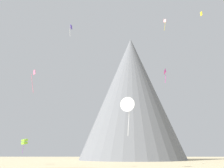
# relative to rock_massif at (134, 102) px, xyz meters

# --- Properties ---
(rock_massif) EXTENTS (64.45, 64.45, 55.70)m
(rock_massif) POSITION_rel_rock_massif_xyz_m (0.00, 0.00, 0.00)
(rock_massif) COLOR slate
(rock_massif) RESTS_ON ground_plane
(kite_rainbow_mid) EXTENTS (0.98, 0.82, 5.08)m
(kite_rainbow_mid) POSITION_rel_rock_massif_xyz_m (-25.50, -69.53, -6.45)
(kite_rainbow_mid) COLOR #E5668C
(kite_red_high) EXTENTS (0.70, 0.52, 3.48)m
(kite_red_high) POSITION_rel_rock_massif_xyz_m (5.76, -54.07, 13.07)
(kite_red_high) COLOR red
(kite_indigo_high) EXTENTS (0.61, 1.15, 3.25)m
(kite_indigo_high) POSITION_rel_rock_massif_xyz_m (-19.59, -59.69, 9.13)
(kite_indigo_high) COLOR #5138B2
(kite_magenta_mid) EXTENTS (0.99, 1.46, 3.07)m
(kite_magenta_mid) POSITION_rel_rock_massif_xyz_m (2.22, -71.72, -6.31)
(kite_magenta_mid) COLOR #D1339E
(kite_lime_low) EXTENTS (1.77, 1.79, 3.90)m
(kite_lime_low) POSITION_rel_rock_massif_xyz_m (-33.24, -48.43, -19.47)
(kite_lime_low) COLOR #8CD133
(kite_white_low) EXTENTS (2.41, 1.11, 6.33)m
(kite_white_low) POSITION_rel_rock_massif_xyz_m (-5.99, -81.97, -14.77)
(kite_white_low) COLOR white
(kite_yellow_high) EXTENTS (0.30, 0.84, 1.00)m
(kite_yellow_high) POSITION_rel_rock_massif_xyz_m (12.74, -64.59, 10.28)
(kite_yellow_high) COLOR yellow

